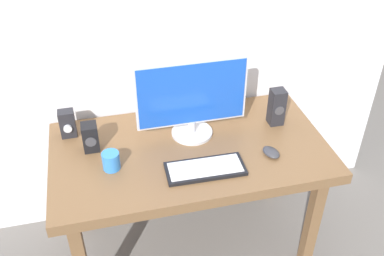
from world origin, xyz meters
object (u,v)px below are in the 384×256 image
object	(u,v)px
speaker_left	(90,137)
monitor	(192,98)
keyboard_primary	(205,169)
audio_controller	(67,124)
desk	(190,159)
coffee_mug	(111,161)
mouse	(271,152)
speaker_right	(277,107)

from	to	relation	value
speaker_left	monitor	bearing A→B (deg)	1.62
keyboard_primary	audio_controller	distance (m)	0.77
desk	coffee_mug	bearing A→B (deg)	-170.26
monitor	keyboard_primary	size ratio (longest dim) A/B	1.50
audio_controller	speaker_left	bearing A→B (deg)	-52.92
speaker_left	coffee_mug	size ratio (longest dim) A/B	1.63
mouse	keyboard_primary	bearing A→B (deg)	169.22
audio_controller	coffee_mug	xyz separation A→B (m)	(0.19, -0.32, -0.03)
mouse	desk	bearing A→B (deg)	141.24
desk	speaker_right	size ratio (longest dim) A/B	6.78
keyboard_primary	desk	bearing A→B (deg)	99.02
speaker_right	mouse	bearing A→B (deg)	-116.12
desk	keyboard_primary	world-z (taller)	keyboard_primary
speaker_left	audio_controller	world-z (taller)	audio_controller
speaker_right	speaker_left	size ratio (longest dim) A/B	1.40
desk	coffee_mug	xyz separation A→B (m)	(-0.40, -0.07, 0.13)
speaker_right	desk	bearing A→B (deg)	-168.62
monitor	keyboard_primary	distance (m)	0.38
monitor	coffee_mug	xyz separation A→B (m)	(-0.44, -0.19, -0.17)
monitor	mouse	distance (m)	0.49
desk	speaker_right	distance (m)	0.55
keyboard_primary	speaker_left	distance (m)	0.60
audio_controller	coffee_mug	world-z (taller)	audio_controller
desk	audio_controller	size ratio (longest dim) A/B	9.28
monitor	speaker_left	xyz separation A→B (m)	(-0.53, -0.01, -0.14)
keyboard_primary	coffee_mug	distance (m)	0.45
desk	monitor	size ratio (longest dim) A/B	2.45
desk	audio_controller	distance (m)	0.67
coffee_mug	desk	bearing A→B (deg)	9.74
desk	audio_controller	xyz separation A→B (m)	(-0.60, 0.25, 0.16)
speaker_right	keyboard_primary	bearing A→B (deg)	-148.43
desk	mouse	distance (m)	0.42
speaker_left	mouse	bearing A→B (deg)	-16.62
desk	coffee_mug	world-z (taller)	coffee_mug
speaker_right	audio_controller	distance (m)	1.12
speaker_right	coffee_mug	distance (m)	0.93
monitor	speaker_right	size ratio (longest dim) A/B	2.77
desk	keyboard_primary	size ratio (longest dim) A/B	3.67
keyboard_primary	speaker_left	world-z (taller)	speaker_left
desk	mouse	xyz separation A→B (m)	(0.38, -0.15, 0.10)
audio_controller	monitor	bearing A→B (deg)	-11.61
mouse	speaker_left	bearing A→B (deg)	146.64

